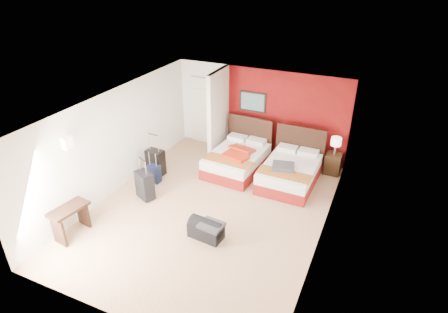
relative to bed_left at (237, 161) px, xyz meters
The scene contains 17 objects.
ground 1.97m from the bed_left, 85.66° to the right, with size 6.50×6.50×0.00m, color tan.
room_walls 1.68m from the bed_left, 157.38° to the right, with size 5.02×6.52×2.50m.
red_accent_panel 1.85m from the bed_left, 55.12° to the left, with size 3.50×0.04×2.50m, color maroon.
partition_wall 1.46m from the bed_left, 141.95° to the left, with size 0.12×1.20×2.50m, color silver.
entry_door 2.17m from the bed_left, 141.89° to the left, with size 0.82×0.06×2.05m, color silver.
bed_left is the anchor object (origin of this frame).
bed_right 1.48m from the bed_left, ahead, with size 1.28×1.82×0.55m, color white.
red_suitcase_open 0.36m from the bed_left, 45.00° to the right, with size 0.63×0.87×0.11m, color #B72A0F.
jacket_bundle 1.46m from the bed_left, 14.84° to the right, with size 0.53×0.42×0.13m, color #3F3E44.
nightstand 2.56m from the bed_left, 21.09° to the left, with size 0.40×0.40×0.57m, color #311F10.
table_lamp 2.62m from the bed_left, 21.09° to the left, with size 0.27×0.27×0.47m, color silver.
suitcase_black 2.16m from the bed_left, 149.43° to the right, with size 0.46×0.29×0.69m, color black.
suitcase_charcoal 2.60m from the bed_left, 124.40° to the right, with size 0.45×0.28×0.67m, color black.
suitcase_navy 2.22m from the bed_left, 139.43° to the right, with size 0.33×0.20×0.46m, color #101832.
duffel_bag 2.88m from the bed_left, 80.09° to the right, with size 0.70×0.37×0.36m, color black.
jacket_draped 2.96m from the bed_left, 77.39° to the right, with size 0.47×0.40×0.06m, color #313135.
desk 4.42m from the bed_left, 118.08° to the right, with size 0.40×0.80×0.67m, color black.
Camera 1 is at (3.23, -6.38, 5.17)m, focal length 30.43 mm.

